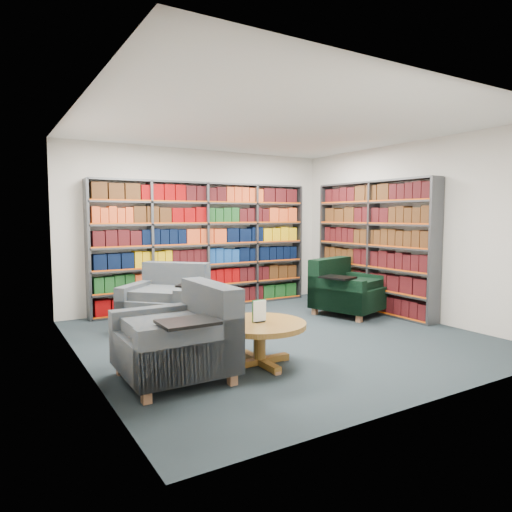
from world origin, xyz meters
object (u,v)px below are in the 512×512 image
chair_teal_left (168,302)px  chair_teal_front (184,341)px  coffee_table (260,331)px  chair_green_right (345,292)px

chair_teal_left → chair_teal_front: 2.14m
chair_teal_left → coffee_table: 2.14m
chair_teal_left → coffee_table: size_ratio=1.42×
chair_teal_front → coffee_table: size_ratio=1.19×
chair_teal_front → coffee_table: chair_teal_front is taller
chair_teal_left → chair_green_right: bearing=-11.3°
chair_teal_left → chair_teal_front: bearing=-106.0°
chair_teal_front → coffee_table: (0.85, -0.06, 0.00)m
chair_green_right → chair_teal_front: bearing=-156.8°
chair_teal_left → chair_green_right: chair_teal_left is taller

